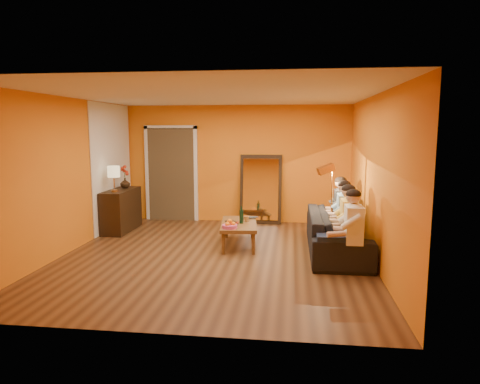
# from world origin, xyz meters

# --- Properties ---
(room_shell) EXTENTS (5.00, 5.50, 2.60)m
(room_shell) POSITION_xyz_m (0.00, 0.37, 1.30)
(room_shell) COLOR brown
(room_shell) RESTS_ON ground
(white_accent) EXTENTS (0.02, 1.90, 2.58)m
(white_accent) POSITION_xyz_m (-2.48, 1.75, 1.30)
(white_accent) COLOR white
(white_accent) RESTS_ON wall_left
(doorway_recess) EXTENTS (1.06, 0.30, 2.10)m
(doorway_recess) POSITION_xyz_m (-1.50, 2.83, 1.05)
(doorway_recess) COLOR #3F2D19
(doorway_recess) RESTS_ON floor
(door_jamb_left) EXTENTS (0.08, 0.06, 2.20)m
(door_jamb_left) POSITION_xyz_m (-2.07, 2.71, 1.05)
(door_jamb_left) COLOR white
(door_jamb_left) RESTS_ON wall_back
(door_jamb_right) EXTENTS (0.08, 0.06, 2.20)m
(door_jamb_right) POSITION_xyz_m (-0.93, 2.71, 1.05)
(door_jamb_right) COLOR white
(door_jamb_right) RESTS_ON wall_back
(door_header) EXTENTS (1.22, 0.06, 0.08)m
(door_header) POSITION_xyz_m (-1.50, 2.71, 2.12)
(door_header) COLOR white
(door_header) RESTS_ON wall_back
(mirror_frame) EXTENTS (0.92, 0.27, 1.51)m
(mirror_frame) POSITION_xyz_m (0.55, 2.63, 0.76)
(mirror_frame) COLOR black
(mirror_frame) RESTS_ON floor
(mirror_glass) EXTENTS (0.78, 0.21, 1.35)m
(mirror_glass) POSITION_xyz_m (0.55, 2.59, 0.76)
(mirror_glass) COLOR white
(mirror_glass) RESTS_ON mirror_frame
(sideboard) EXTENTS (0.44, 1.18, 0.85)m
(sideboard) POSITION_xyz_m (-2.24, 1.55, 0.42)
(sideboard) COLOR black
(sideboard) RESTS_ON floor
(table_lamp) EXTENTS (0.24, 0.24, 0.51)m
(table_lamp) POSITION_xyz_m (-2.24, 1.25, 1.10)
(table_lamp) COLOR beige
(table_lamp) RESTS_ON sideboard
(sofa) EXTENTS (2.35, 0.92, 0.69)m
(sofa) POSITION_xyz_m (2.00, 0.45, 0.34)
(sofa) COLOR black
(sofa) RESTS_ON floor
(coffee_table) EXTENTS (0.75, 1.28, 0.42)m
(coffee_table) POSITION_xyz_m (0.31, 0.68, 0.21)
(coffee_table) COLOR brown
(coffee_table) RESTS_ON floor
(floor_lamp) EXTENTS (0.34, 0.30, 1.44)m
(floor_lamp) POSITION_xyz_m (1.94, 0.84, 0.72)
(floor_lamp) COLOR #C17E38
(floor_lamp) RESTS_ON floor
(dog) EXTENTS (0.55, 0.65, 0.66)m
(dog) POSITION_xyz_m (2.05, 0.44, 0.33)
(dog) COLOR #956043
(dog) RESTS_ON floor
(person_far_left) EXTENTS (0.70, 0.44, 1.22)m
(person_far_left) POSITION_xyz_m (2.13, -0.55, 0.61)
(person_far_left) COLOR white
(person_far_left) RESTS_ON sofa
(person_mid_left) EXTENTS (0.70, 0.44, 1.22)m
(person_mid_left) POSITION_xyz_m (2.13, 0.00, 0.61)
(person_mid_left) COLOR #FDD154
(person_mid_left) RESTS_ON sofa
(person_mid_right) EXTENTS (0.70, 0.44, 1.22)m
(person_mid_right) POSITION_xyz_m (2.13, 0.55, 0.61)
(person_mid_right) COLOR #7B9EBF
(person_mid_right) RESTS_ON sofa
(person_far_right) EXTENTS (0.70, 0.44, 1.22)m
(person_far_right) POSITION_xyz_m (2.13, 1.10, 0.61)
(person_far_right) COLOR #333338
(person_far_right) RESTS_ON sofa
(fruit_bowl) EXTENTS (0.26, 0.26, 0.16)m
(fruit_bowl) POSITION_xyz_m (0.21, 0.23, 0.50)
(fruit_bowl) COLOR #D14987
(fruit_bowl) RESTS_ON coffee_table
(wine_bottle) EXTENTS (0.07, 0.07, 0.31)m
(wine_bottle) POSITION_xyz_m (0.36, 0.63, 0.58)
(wine_bottle) COLOR black
(wine_bottle) RESTS_ON coffee_table
(tumbler) EXTENTS (0.12, 0.12, 0.10)m
(tumbler) POSITION_xyz_m (0.43, 0.80, 0.47)
(tumbler) COLOR #B27F3F
(tumbler) RESTS_ON coffee_table
(laptop) EXTENTS (0.36, 0.31, 0.02)m
(laptop) POSITION_xyz_m (0.49, 1.03, 0.43)
(laptop) COLOR black
(laptop) RESTS_ON coffee_table
(book_lower) EXTENTS (0.19, 0.25, 0.02)m
(book_lower) POSITION_xyz_m (0.13, 0.48, 0.43)
(book_lower) COLOR black
(book_lower) RESTS_ON coffee_table
(book_mid) EXTENTS (0.19, 0.25, 0.02)m
(book_mid) POSITION_xyz_m (0.14, 0.49, 0.45)
(book_mid) COLOR #AD2913
(book_mid) RESTS_ON book_lower
(book_upper) EXTENTS (0.23, 0.25, 0.02)m
(book_upper) POSITION_xyz_m (0.13, 0.47, 0.47)
(book_upper) COLOR black
(book_upper) RESTS_ON book_mid
(vase) EXTENTS (0.20, 0.20, 0.21)m
(vase) POSITION_xyz_m (-2.24, 1.80, 0.95)
(vase) COLOR black
(vase) RESTS_ON sideboard
(flowers) EXTENTS (0.17, 0.17, 0.48)m
(flowers) POSITION_xyz_m (-2.24, 1.80, 1.21)
(flowers) COLOR #AD2913
(flowers) RESTS_ON vase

